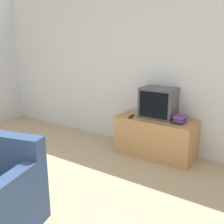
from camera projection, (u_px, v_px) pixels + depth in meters
The scene contains 5 objects.
wall_back at pixel (132, 69), 4.42m from camera, with size 9.00×0.06×2.60m.
tv_stand at pixel (155, 137), 4.11m from camera, with size 1.23×0.53×0.60m.
television at pixel (158, 103), 4.04m from camera, with size 0.54×0.37×0.47m.
book_stack at pixel (180, 119), 3.81m from camera, with size 0.17×0.22×0.11m.
remote_on_stand at pixel (131, 116), 4.11m from camera, with size 0.07×0.16×0.02m.
Camera 1 is at (2.18, -0.88, 1.77)m, focal length 42.00 mm.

